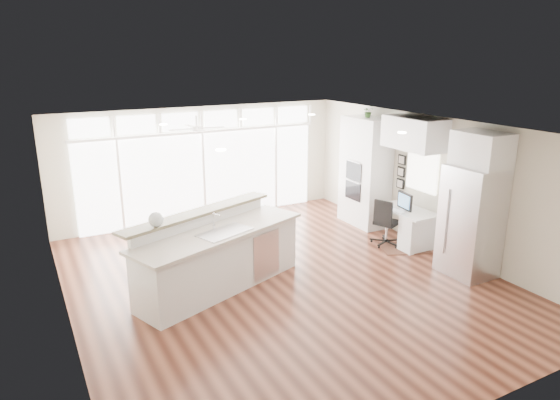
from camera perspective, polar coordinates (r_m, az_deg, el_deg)
floor at (r=9.02m, az=0.21°, el=-9.15°), size 7.00×8.00×0.02m
ceiling at (r=8.22m, az=0.23°, el=8.15°), size 7.00×8.00×0.02m
wall_back at (r=12.07m, az=-8.91°, el=4.14°), size 7.00×0.04×2.70m
wall_front at (r=5.61m, az=20.58°, el=-11.64°), size 7.00×0.04×2.70m
wall_left at (r=7.59m, az=-23.76°, el=-4.55°), size 0.04×8.00×2.70m
wall_right at (r=10.58m, az=17.12°, el=1.86°), size 0.04×8.00×2.70m
glass_wall at (r=12.08m, az=-8.75°, el=2.70°), size 5.80×0.06×2.08m
transom_row at (r=11.84m, az=-9.03°, el=8.96°), size 5.90×0.06×0.40m
desk_window at (r=10.71m, az=15.93°, el=3.23°), size 0.04×0.85×0.85m
ceiling_fan at (r=10.59m, az=-9.54°, el=8.62°), size 1.16×1.16×0.32m
recessed_lights at (r=8.39m, az=-0.43°, el=8.19°), size 3.40×3.00×0.02m
oven_cabinet at (r=11.69m, az=9.71°, el=3.20°), size 0.64×1.20×2.50m
desk_nook at (r=10.81m, az=14.18°, el=-2.98°), size 0.72×1.30×0.76m
upper_cabinets at (r=10.37m, az=15.11°, el=7.38°), size 0.64×1.30×0.64m
refrigerator at (r=9.53m, az=20.99°, el=-2.31°), size 0.76×0.90×2.00m
fridge_cabinet at (r=9.26m, az=22.06°, el=5.39°), size 0.64×0.90×0.60m
framed_photos at (r=11.19m, az=13.68°, el=3.15°), size 0.06×0.22×0.80m
kitchen_island at (r=8.54m, az=-6.86°, el=-6.04°), size 3.43×2.26×1.28m
rug at (r=10.68m, az=14.08°, el=-5.36°), size 1.14×1.01×0.01m
office_chair at (r=10.65m, az=12.13°, el=-2.46°), size 0.66×0.64×1.00m
fishbowl at (r=8.02m, az=-14.01°, el=-2.15°), size 0.30×0.30×0.24m
monitor at (r=10.59m, az=14.08°, el=-0.11°), size 0.14×0.48×0.39m
keyboard at (r=10.53m, az=13.32°, el=-1.22°), size 0.12×0.32×0.02m
potted_plant at (r=11.46m, az=10.04°, el=9.80°), size 0.24×0.27×0.21m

